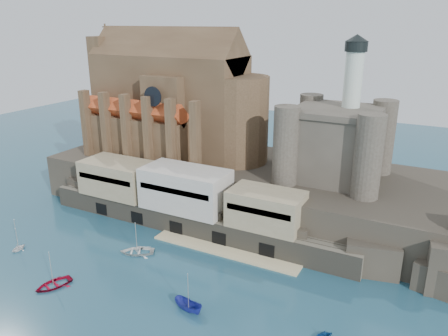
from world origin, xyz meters
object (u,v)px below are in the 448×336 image
castle_keep (336,140)px  boat_2 (189,310)px  church (176,104)px  boat_0 (54,286)px

castle_keep → boat_2: (-10.72, -41.28, -18.31)m
church → boat_2: church is taller
church → boat_2: 55.92m
castle_keep → boat_2: bearing=-104.6°
church → boat_2: size_ratio=8.92×
church → castle_keep: 40.39m
boat_2 → church: bearing=45.8°
castle_keep → boat_2: size_ratio=5.56×
boat_0 → boat_2: (23.24, 5.07, 0.00)m
castle_keep → boat_0: (-33.97, -46.35, -18.31)m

